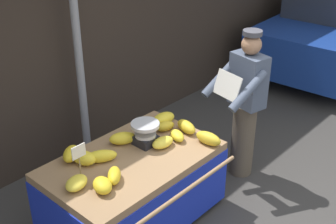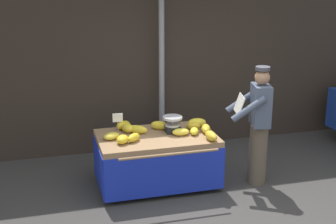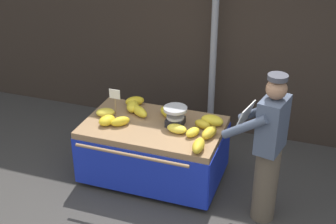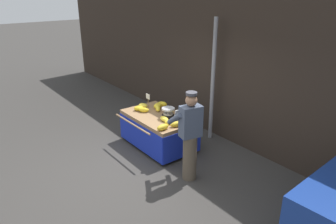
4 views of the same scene
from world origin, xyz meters
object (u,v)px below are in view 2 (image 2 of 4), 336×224
Objects in this scene: banana_bunch_2 at (193,126)px; banana_bunch_0 at (160,125)px; banana_bunch_6 at (134,138)px; banana_bunch_1 at (206,129)px; banana_bunch_9 at (127,128)px; price_sign at (118,120)px; banana_bunch_4 at (194,131)px; street_pole at (162,70)px; banana_cart at (157,149)px; banana_bunch_10 at (197,123)px; vendor_person at (258,125)px; banana_bunch_11 at (111,136)px; banana_bunch_8 at (211,136)px; banana_bunch_12 at (181,132)px; banana_bunch_5 at (123,125)px; banana_bunch_3 at (122,139)px; banana_bunch_7 at (137,129)px; weighing_scale at (173,124)px.

banana_bunch_0 is at bearing 163.99° from banana_bunch_2.
banana_bunch_0 is at bearing 40.70° from banana_bunch_6.
banana_bunch_9 reaches higher than banana_bunch_1.
banana_bunch_9 is at bearing 44.64° from price_sign.
banana_bunch_4 is 0.95m from banana_bunch_9.
street_pole is 1.67× the size of banana_cart.
banana_bunch_2 is 0.14m from banana_bunch_10.
vendor_person reaches higher than banana_bunch_6.
vendor_person is (2.03, -0.33, 0.08)m from banana_bunch_11.
price_sign is at bearing -165.88° from banana_bunch_0.
banana_bunch_8 is (-0.04, -0.31, 0.00)m from banana_bunch_1.
vendor_person reaches higher than banana_bunch_4.
banana_bunch_2 is 0.22m from banana_bunch_4.
banana_bunch_2 is 0.12× the size of vendor_person.
street_pole reaches higher than banana_bunch_8.
banana_bunch_11 is (-0.28, 0.17, -0.01)m from banana_bunch_6.
banana_bunch_0 is at bearing 140.17° from banana_bunch_4.
banana_bunch_4 is 1.16m from banana_bunch_11.
price_sign is 1.42× the size of banana_bunch_12.
banana_bunch_4 is 0.20m from banana_bunch_12.
price_sign reaches higher than banana_bunch_8.
banana_cart is 6.12× the size of banana_bunch_10.
banana_bunch_9 is (-0.76, -0.99, -0.59)m from street_pole.
price_sign is at bearing -112.19° from banana_bunch_5.
banana_bunch_8 is 1.19× the size of banana_bunch_9.
price_sign is 0.38m from banana_bunch_5.
banana_bunch_5 is at bearing 151.76° from banana_bunch_4.
banana_bunch_5 is (0.11, 0.58, 0.00)m from banana_bunch_3.
price_sign is 1.40× the size of banana_bunch_5.
price_sign is at bearing 92.73° from banana_bunch_3.
banana_bunch_4 is at bearing -104.80° from banana_bunch_2.
banana_bunch_6 is at bearing 174.72° from vendor_person.
banana_bunch_1 is 1.09× the size of banana_bunch_5.
banana_bunch_7 is at bearing 149.50° from banana_bunch_8.
banana_bunch_9 is at bearing 144.88° from banana_bunch_7.
banana_bunch_5 is 1.04× the size of banana_bunch_9.
street_pole is at bearing 52.45° from banana_bunch_9.
banana_bunch_11 is at bearing -176.01° from weighing_scale.
banana_bunch_5 is (-0.98, 0.28, 0.01)m from banana_bunch_2.
banana_bunch_4 is at bearing 4.60° from banana_bunch_3.
banana_cart is at bearing -9.15° from price_sign.
street_pole is at bearing 82.98° from weighing_scale.
banana_bunch_0 is 1.41m from vendor_person.
price_sign is (-0.78, 0.01, 0.13)m from weighing_scale.
banana_bunch_6 is 0.69m from banana_bunch_12.
weighing_scale is 0.16× the size of vendor_person.
weighing_scale reaches higher than banana_bunch_8.
banana_bunch_11 is (-0.23, -0.38, -0.01)m from banana_bunch_5.
banana_cart is 0.47m from banana_bunch_6.
weighing_scale is 1.21m from vendor_person.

